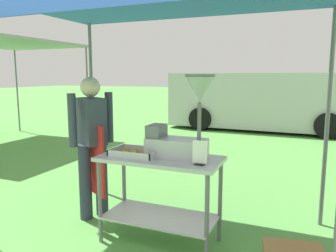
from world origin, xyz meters
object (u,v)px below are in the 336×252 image
Objects in this scene: stall_canopy at (164,5)px; donut_cart at (160,181)px; donut_fryer at (183,127)px; menu_sign at (200,155)px; donut_tray at (136,154)px; van_silver at (264,100)px; vendor at (92,140)px.

stall_canopy reaches higher than donut_cart.
donut_fryer reaches higher than menu_sign.
donut_tray is (-0.23, -0.15, -1.39)m from stall_canopy.
vendor is at bearing -98.11° from van_silver.
stall_canopy is 14.55× the size of menu_sign.
donut_tray is 0.08× the size of van_silver.
stall_canopy is at bearing 168.93° from donut_fryer.
menu_sign is 0.04× the size of van_silver.
stall_canopy is 2.68× the size of donut_cart.
stall_canopy is 4.04× the size of donut_fryer.
stall_canopy is 1.96× the size of vendor.
donut_tray is 0.53m from donut_fryer.
donut_tray is (-0.23, -0.05, 0.26)m from donut_cart.
vendor is at bearing 157.59° from donut_tray.
donut_cart is 1.51× the size of donut_fryer.
stall_canopy is 1.42m from donut_tray.
stall_canopy reaches higher than vendor.
vendor is (-0.71, 0.29, 0.03)m from donut_tray.
donut_fryer is at bearing 13.98° from donut_tray.
vendor is (-0.94, 0.24, 0.28)m from donut_cart.
van_silver is (0.33, 7.59, 0.00)m from donut_tray.
donut_cart is at bearing -14.28° from vendor.
vendor is (-0.94, 0.14, -1.36)m from stall_canopy.
donut_tray is at bearing -92.52° from van_silver.
vendor reaches higher than menu_sign.
stall_canopy reaches higher than van_silver.
van_silver reaches higher than menu_sign.
donut_cart is at bearing -90.00° from stall_canopy.
donut_fryer is 0.48× the size of vendor.
stall_canopy reaches higher than donut_fryer.
menu_sign is at bearing -40.06° from donut_fryer.
stall_canopy is at bearing 32.96° from donut_tray.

